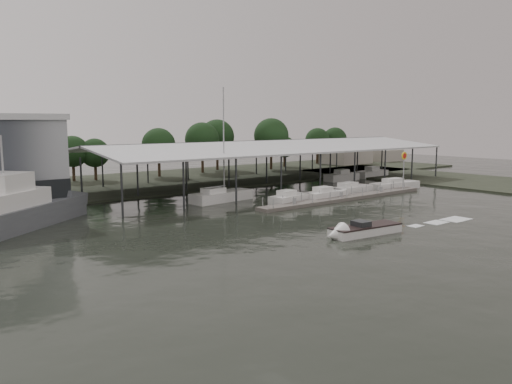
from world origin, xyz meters
TOP-DOWN VIEW (x-y plane):
  - ground at (0.00, 0.00)m, footprint 200.00×200.00m
  - land_strip_far at (0.00, 42.00)m, footprint 140.00×30.00m
  - land_strip_east at (45.00, 10.00)m, footprint 20.00×60.00m
  - covered_boat_shed at (17.00, 28.00)m, footprint 58.24×24.00m
  - floating_dock at (15.00, 10.00)m, footprint 28.00×2.00m
  - shell_fuel_sign at (27.00, 9.99)m, footprint 1.10×0.18m
  - distant_commercial_buildings at (59.03, 44.69)m, footprint 22.00×8.00m
  - grey_trawler at (-21.92, 17.77)m, footprint 16.11×14.07m
  - white_sailboat at (1.78, 18.70)m, footprint 8.66×3.62m
  - speedboat_underway at (0.45, -4.10)m, footprint 18.62×4.18m
  - moored_cruiser_0 at (7.21, 12.18)m, footprint 5.93×3.14m
  - moored_cruiser_1 at (12.91, 11.71)m, footprint 6.31×2.41m
  - moored_cruiser_2 at (18.90, 12.80)m, footprint 7.43×2.51m
  - moored_cruiser_3 at (27.79, 11.98)m, footprint 8.55×3.03m
  - horizon_tree_line at (25.57, 47.93)m, footprint 66.01×12.76m

SIDE VIEW (x-z plane):
  - ground at x=0.00m, z-range 0.00..0.00m
  - land_strip_far at x=0.00m, z-range -0.05..0.25m
  - land_strip_east at x=45.00m, z-range -0.05..0.25m
  - floating_dock at x=15.00m, z-range -0.50..0.90m
  - speedboat_underway at x=0.45m, z-range -0.61..1.39m
  - moored_cruiser_1 at x=12.91m, z-range -0.24..1.46m
  - moored_cruiser_0 at x=7.21m, z-range -0.24..1.46m
  - moored_cruiser_2 at x=18.90m, z-range -0.24..1.46m
  - moored_cruiser_3 at x=27.79m, z-range -0.24..1.46m
  - white_sailboat at x=1.78m, z-range -6.36..7.69m
  - grey_trawler at x=-21.92m, z-range -2.84..6.00m
  - distant_commercial_buildings at x=59.03m, z-range -0.16..3.84m
  - shell_fuel_sign at x=27.00m, z-range 1.15..6.70m
  - horizon_tree_line at x=25.57m, z-range 0.82..11.29m
  - covered_boat_shed at x=17.00m, z-range 2.65..9.61m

